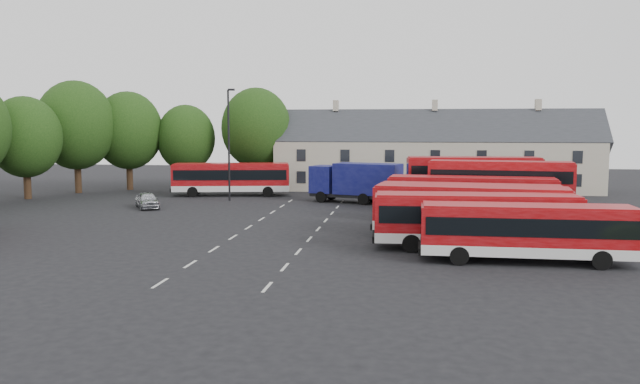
# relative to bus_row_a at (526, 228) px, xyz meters

# --- Properties ---
(ground) EXTENTS (140.00, 140.00, 0.00)m
(ground) POSITION_rel_bus_row_a_xyz_m (-17.29, 7.25, -1.84)
(ground) COLOR black
(ground) RESTS_ON ground
(lane_markings) EXTENTS (5.15, 33.80, 0.01)m
(lane_markings) POSITION_rel_bus_row_a_xyz_m (-14.79, 9.25, -1.84)
(lane_markings) COLOR beige
(lane_markings) RESTS_ON ground
(treeline) EXTENTS (29.92, 32.59, 12.01)m
(treeline) POSITION_rel_bus_row_a_xyz_m (-38.03, 26.62, 4.84)
(treeline) COLOR black
(treeline) RESTS_ON ground
(terrace_houses) EXTENTS (35.70, 7.13, 10.06)m
(terrace_houses) POSITION_rel_bus_row_a_xyz_m (-3.29, 37.25, 2.02)
(terrace_houses) COLOR beige
(terrace_houses) RESTS_ON ground
(bus_row_a) EXTENTS (10.87, 2.62, 3.07)m
(bus_row_a) POSITION_rel_bus_row_a_xyz_m (0.00, 0.00, 0.00)
(bus_row_a) COLOR silver
(bus_row_a) RESTS_ON ground
(bus_row_b) EXTENTS (11.63, 3.11, 3.26)m
(bus_row_b) POSITION_rel_bus_row_a_xyz_m (-2.26, 3.21, 0.12)
(bus_row_b) COLOR silver
(bus_row_b) RESTS_ON ground
(bus_row_c) EXTENTS (12.25, 4.24, 3.39)m
(bus_row_c) POSITION_rel_bus_row_a_xyz_m (-2.22, 6.63, 0.20)
(bus_row_c) COLOR silver
(bus_row_c) RESTS_ON ground
(bus_row_d) EXTENTS (12.04, 3.89, 3.34)m
(bus_row_d) POSITION_rel_bus_row_a_xyz_m (-2.13, 8.50, 0.17)
(bus_row_d) COLOR silver
(bus_row_d) RESTS_ON ground
(bus_row_e) EXTENTS (12.31, 3.88, 3.42)m
(bus_row_e) POSITION_rel_bus_row_a_xyz_m (-1.49, 13.62, 0.21)
(bus_row_e) COLOR silver
(bus_row_e) RESTS_ON ground
(bus_dd_south) EXTENTS (11.09, 3.83, 4.46)m
(bus_dd_south) POSITION_rel_bus_row_a_xyz_m (0.94, 16.55, 0.69)
(bus_dd_south) COLOR silver
(bus_dd_south) RESTS_ON ground
(bus_dd_north) EXTENTS (11.25, 3.37, 4.55)m
(bus_dd_north) POSITION_rel_bus_row_a_xyz_m (-0.65, 20.72, 0.75)
(bus_dd_north) COLOR silver
(bus_dd_north) RESTS_ON ground
(bus_north) EXTENTS (12.16, 4.77, 3.36)m
(bus_north) POSITION_rel_bus_row_a_xyz_m (-24.14, 28.79, 0.17)
(bus_north) COLOR silver
(bus_north) RESTS_ON ground
(box_truck) EXTENTS (8.90, 4.99, 3.72)m
(box_truck) POSITION_rel_bus_row_a_xyz_m (-10.85, 24.61, 0.25)
(box_truck) COLOR black
(box_truck) RESTS_ON ground
(silver_car) EXTENTS (3.63, 4.36, 1.40)m
(silver_car) POSITION_rel_bus_row_a_xyz_m (-28.71, 18.21, -1.14)
(silver_car) COLOR #ACAEB4
(silver_car) RESTS_ON ground
(lamppost) EXTENTS (0.74, 0.41, 10.68)m
(lamppost) POSITION_rel_bus_row_a_xyz_m (-23.07, 24.45, 3.86)
(lamppost) COLOR black
(lamppost) RESTS_ON ground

